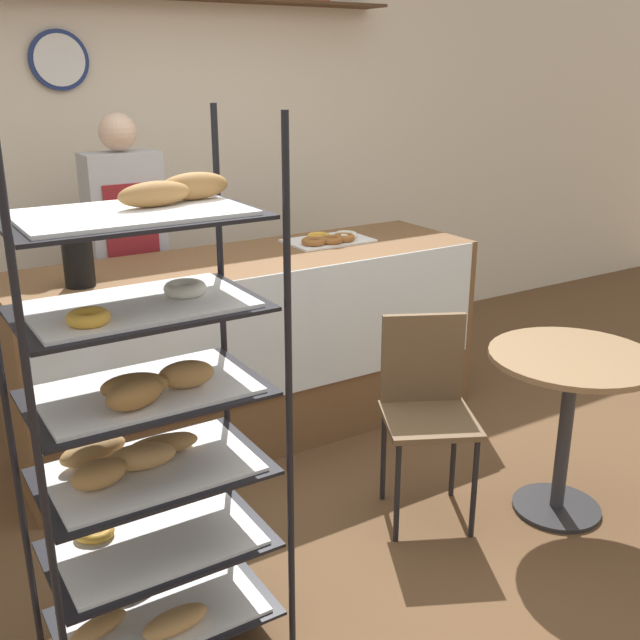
# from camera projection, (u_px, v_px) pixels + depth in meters

# --- Properties ---
(ground_plane) EXTENTS (14.00, 14.00, 0.00)m
(ground_plane) POSITION_uv_depth(u_px,v_px,m) (363.00, 521.00, 3.27)
(ground_plane) COLOR brown
(back_wall) EXTENTS (10.00, 0.30, 2.70)m
(back_wall) POSITION_uv_depth(u_px,v_px,m) (163.00, 155.00, 4.58)
(back_wall) COLOR beige
(back_wall) RESTS_ON ground_plane
(display_counter) EXTENTS (2.44, 0.72, 0.97)m
(display_counter) POSITION_uv_depth(u_px,v_px,m) (253.00, 346.00, 3.94)
(display_counter) COLOR brown
(display_counter) RESTS_ON ground_plane
(pastry_rack) EXTENTS (0.76, 0.49, 1.78)m
(pastry_rack) POSITION_uv_depth(u_px,v_px,m) (147.00, 430.00, 2.32)
(pastry_rack) COLOR black
(pastry_rack) RESTS_ON ground_plane
(person_worker) EXTENTS (0.39, 0.23, 1.66)m
(person_worker) POSITION_uv_depth(u_px,v_px,m) (128.00, 258.00, 4.01)
(person_worker) COLOR #282833
(person_worker) RESTS_ON ground_plane
(cafe_table) EXTENTS (0.70, 0.70, 0.75)m
(cafe_table) POSITION_uv_depth(u_px,v_px,m) (569.00, 395.00, 3.18)
(cafe_table) COLOR #262628
(cafe_table) RESTS_ON ground_plane
(cafe_chair) EXTENTS (0.51, 0.51, 0.88)m
(cafe_chair) POSITION_uv_depth(u_px,v_px,m) (426.00, 396.00, 3.21)
(cafe_chair) COLOR black
(cafe_chair) RESTS_ON ground_plane
(coffee_carafe) EXTENTS (0.13, 0.13, 0.32)m
(coffee_carafe) POSITION_uv_depth(u_px,v_px,m) (77.00, 252.00, 3.23)
(coffee_carafe) COLOR black
(coffee_carafe) RESTS_ON display_counter
(donut_tray_counter) EXTENTS (0.46, 0.30, 0.05)m
(donut_tray_counter) POSITION_uv_depth(u_px,v_px,m) (330.00, 239.00, 4.08)
(donut_tray_counter) COLOR white
(donut_tray_counter) RESTS_ON display_counter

